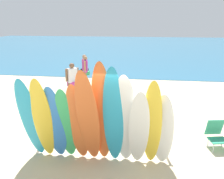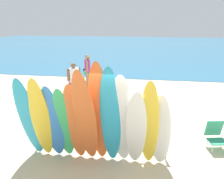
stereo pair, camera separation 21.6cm
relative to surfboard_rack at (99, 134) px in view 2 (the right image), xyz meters
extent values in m
plane|color=beige|center=(0.00, 14.00, -0.58)|extent=(60.00, 60.00, 0.00)
cube|color=teal|center=(0.00, 29.53, -0.57)|extent=(60.00, 40.00, 0.02)
cylinder|color=brown|center=(-1.85, 0.00, -0.24)|extent=(0.07, 0.07, 0.68)
cylinder|color=brown|center=(1.85, 0.00, -0.24)|extent=(0.07, 0.07, 0.68)
cylinder|color=brown|center=(0.00, 0.00, 0.10)|extent=(3.83, 0.06, 0.06)
ellipsoid|color=#289EC6|center=(-1.71, -0.69, 0.61)|extent=(0.63, 0.92, 2.37)
ellipsoid|color=yellow|center=(-1.37, -0.70, 0.61)|extent=(0.58, 0.89, 2.38)
ellipsoid|color=#337AD1|center=(-1.09, -0.63, 0.50)|extent=(0.57, 0.72, 2.16)
ellipsoid|color=#38B266|center=(-0.79, -0.60, 0.48)|extent=(0.52, 0.77, 2.11)
ellipsoid|color=orange|center=(-0.47, -0.65, 0.55)|extent=(0.59, 0.80, 2.25)
ellipsoid|color=orange|center=(-0.16, -0.79, 0.75)|extent=(0.62, 1.06, 2.65)
ellipsoid|color=orange|center=(0.16, -0.63, 0.82)|extent=(0.56, 0.84, 2.80)
ellipsoid|color=#289EC6|center=(0.46, -0.67, 0.77)|extent=(0.53, 0.82, 2.70)
ellipsoid|color=white|center=(0.74, -0.63, 0.68)|extent=(0.60, 0.81, 2.51)
ellipsoid|color=white|center=(1.09, -0.66, 0.49)|extent=(0.59, 0.81, 2.14)
ellipsoid|color=yellow|center=(1.41, -0.65, 0.63)|extent=(0.48, 0.85, 2.41)
ellipsoid|color=white|center=(1.68, -0.55, 0.44)|extent=(0.59, 0.65, 2.03)
cylinder|color=brown|center=(-2.37, 4.71, -0.16)|extent=(0.13, 0.13, 0.84)
cylinder|color=brown|center=(-2.11, 4.93, -0.16)|extent=(0.13, 0.13, 0.84)
cube|color=#B23399|center=(-2.24, 4.82, 0.20)|extent=(0.45, 0.28, 0.20)
cube|color=silver|center=(-2.24, 4.82, 0.60)|extent=(0.48, 0.46, 0.66)
sphere|color=brown|center=(-2.24, 4.82, 1.05)|extent=(0.24, 0.24, 0.24)
cylinder|color=brown|center=(-2.45, 4.64, 0.63)|extent=(0.10, 0.10, 0.59)
cylinder|color=brown|center=(-2.03, 5.00, 0.63)|extent=(0.10, 0.10, 0.59)
cylinder|color=#9E704C|center=(-2.28, 7.60, -0.17)|extent=(0.13, 0.13, 0.83)
cylinder|color=#9E704C|center=(-2.23, 7.26, -0.17)|extent=(0.13, 0.13, 0.83)
cube|color=#33A36B|center=(-2.26, 7.43, 0.18)|extent=(0.44, 0.27, 0.20)
cube|color=#B23399|center=(-2.26, 7.43, 0.57)|extent=(0.28, 0.45, 0.65)
sphere|color=#9E704C|center=(-2.26, 7.43, 1.01)|extent=(0.23, 0.23, 0.23)
cylinder|color=#9E704C|center=(-2.29, 7.70, 0.61)|extent=(0.10, 0.10, 0.57)
cylinder|color=#9E704C|center=(-2.22, 7.16, 0.61)|extent=(0.10, 0.10, 0.57)
cylinder|color=#9E704C|center=(-2.51, 8.11, -0.17)|extent=(0.12, 0.12, 0.81)
cylinder|color=#9E704C|center=(-2.53, 8.45, -0.17)|extent=(0.12, 0.12, 0.81)
cube|color=black|center=(-2.52, 8.28, 0.17)|extent=(0.43, 0.27, 0.19)
cube|color=#B23399|center=(-2.52, 8.28, 0.55)|extent=(0.24, 0.43, 0.63)
sphere|color=#9E704C|center=(-2.52, 8.28, 0.98)|extent=(0.23, 0.23, 0.23)
cylinder|color=#9E704C|center=(-2.51, 8.01, 0.58)|extent=(0.10, 0.10, 0.56)
cylinder|color=#9E704C|center=(-2.54, 8.55, 0.58)|extent=(0.10, 0.10, 0.56)
cylinder|color=#B7B7BC|center=(3.18, 0.42, -0.44)|extent=(0.02, 0.02, 0.28)
cylinder|color=#B7B7BC|center=(3.10, 0.79, -0.44)|extent=(0.02, 0.02, 0.28)
cylinder|color=#B7B7BC|center=(3.51, 0.88, -0.44)|extent=(0.02, 0.02, 0.28)
cube|color=#2D9370|center=(3.34, 0.65, -0.28)|extent=(0.58, 0.54, 0.03)
cube|color=#2D9370|center=(3.28, 0.95, -0.01)|extent=(0.53, 0.31, 0.53)
camera|label=1|loc=(1.30, -6.70, 3.13)|focal=42.21mm
camera|label=2|loc=(1.51, -6.67, 3.13)|focal=42.21mm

